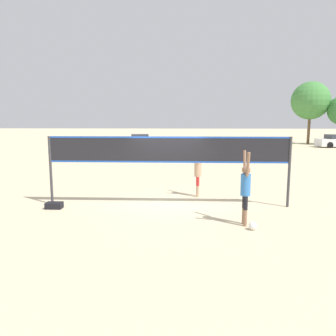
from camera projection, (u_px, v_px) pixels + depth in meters
ground_plane at (168, 205)px, 11.64m from camera, size 200.00×200.00×0.00m
volleyball_net at (168, 154)px, 11.37m from camera, size 8.46×0.09×2.45m
player_spiker at (246, 187)px, 9.32m from camera, size 0.28×0.71×2.15m
player_blocker at (198, 171)px, 12.87m from camera, size 0.28×0.68×1.97m
volleyball at (253, 226)px, 9.04m from camera, size 0.23×0.23×0.23m
gear_bag at (54, 205)px, 11.23m from camera, size 0.55×0.34×0.21m
parked_car_near at (141, 141)px, 37.13m from camera, size 4.49×2.42×1.39m
tree_right_cluster at (311, 101)px, 40.03m from camera, size 4.61×4.61×7.62m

